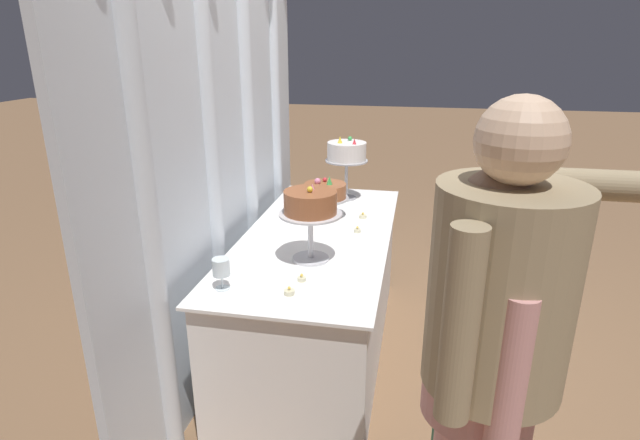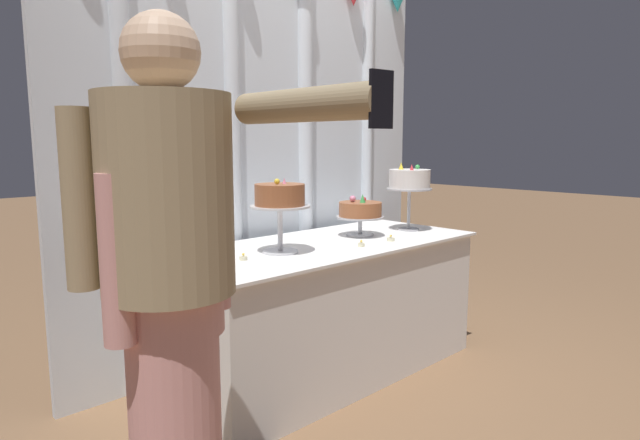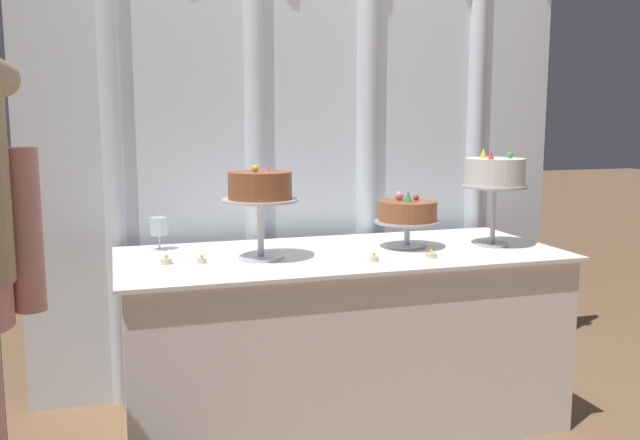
{
  "view_description": "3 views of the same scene",
  "coord_description": "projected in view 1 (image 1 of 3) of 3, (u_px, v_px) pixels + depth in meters",
  "views": [
    {
      "loc": [
        -2.56,
        -0.42,
        1.76
      ],
      "look_at": [
        -0.13,
        0.06,
        0.88
      ],
      "focal_mm": 28.41,
      "sensor_mm": 36.0,
      "label": 1
    },
    {
      "loc": [
        -2.06,
        -2.01,
        1.31
      ],
      "look_at": [
        0.05,
        0.19,
        0.86
      ],
      "focal_mm": 30.35,
      "sensor_mm": 36.0,
      "label": 2
    },
    {
      "loc": [
        -0.9,
        -2.54,
        1.31
      ],
      "look_at": [
        -0.1,
        0.09,
        0.89
      ],
      "focal_mm": 38.12,
      "sensor_mm": 36.0,
      "label": 3
    }
  ],
  "objects": [
    {
      "name": "tealight_far_right",
      "position": [
        363.0,
        216.0,
        3.04
      ],
      "size": [
        0.05,
        0.05,
        0.04
      ],
      "color": "beige",
      "rests_on": "cake_table"
    },
    {
      "name": "guest_man_dark_suit",
      "position": [
        473.0,
        394.0,
        1.43
      ],
      "size": [
        0.45,
        0.36,
        1.47
      ],
      "color": "#3D6B4C",
      "rests_on": "ground_plane"
    },
    {
      "name": "tealight_near_right",
      "position": [
        357.0,
        230.0,
        2.81
      ],
      "size": [
        0.04,
        0.04,
        0.04
      ],
      "color": "beige",
      "rests_on": "cake_table"
    },
    {
      "name": "draped_curtain",
      "position": [
        225.0,
        127.0,
        2.69
      ],
      "size": [
        2.61,
        0.15,
        2.57
      ],
      "color": "silver",
      "rests_on": "ground_plane"
    },
    {
      "name": "cake_display_rightmost",
      "position": [
        347.0,
        153.0,
        3.31
      ],
      "size": [
        0.28,
        0.28,
        0.43
      ],
      "color": "#B2B2B7",
      "rests_on": "cake_table"
    },
    {
      "name": "wine_glass",
      "position": [
        221.0,
        268.0,
        2.14
      ],
      "size": [
        0.07,
        0.07,
        0.14
      ],
      "color": "silver",
      "rests_on": "cake_table"
    },
    {
      "name": "cake_display_leftmost",
      "position": [
        310.0,
        207.0,
        2.38
      ],
      "size": [
        0.3,
        0.3,
        0.38
      ],
      "color": "silver",
      "rests_on": "cake_table"
    },
    {
      "name": "tealight_far_left",
      "position": [
        289.0,
        292.0,
        2.13
      ],
      "size": [
        0.05,
        0.05,
        0.04
      ],
      "color": "beige",
      "rests_on": "cake_table"
    },
    {
      "name": "tealight_near_left",
      "position": [
        302.0,
        279.0,
        2.24
      ],
      "size": [
        0.04,
        0.04,
        0.04
      ],
      "color": "beige",
      "rests_on": "cake_table"
    },
    {
      "name": "cake_table",
      "position": [
        318.0,
        294.0,
        2.92
      ],
      "size": [
        1.84,
        0.79,
        0.75
      ],
      "color": "white",
      "rests_on": "ground_plane"
    },
    {
      "name": "ground_plane",
      "position": [
        334.0,
        351.0,
        3.03
      ],
      "size": [
        24.0,
        24.0,
        0.0
      ],
      "primitive_type": "plane",
      "color": "#846042"
    },
    {
      "name": "cake_display_center",
      "position": [
        325.0,
        193.0,
        3.03
      ],
      "size": [
        0.28,
        0.28,
        0.25
      ],
      "color": "#B2B2B7",
      "rests_on": "cake_table"
    },
    {
      "name": "guest_girl_blue_dress",
      "position": [
        491.0,
        376.0,
        1.37
      ],
      "size": [
        0.5,
        0.85,
        1.65
      ],
      "color": "#D6938E",
      "rests_on": "ground_plane"
    }
  ]
}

